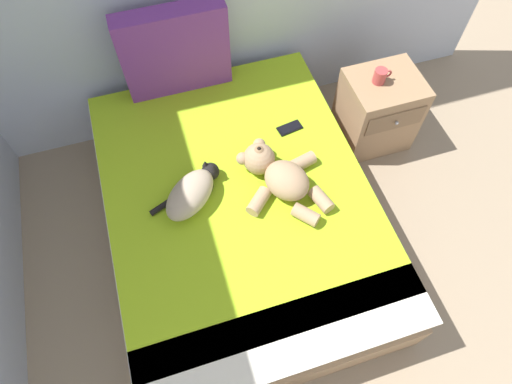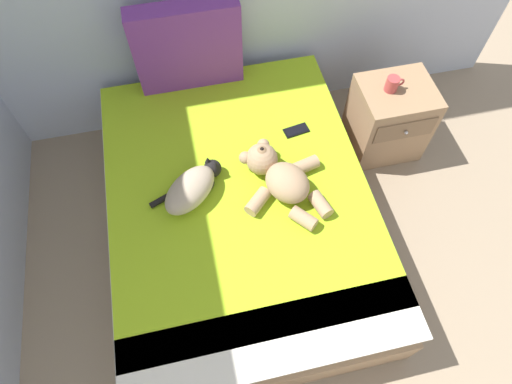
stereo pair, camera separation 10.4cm
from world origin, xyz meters
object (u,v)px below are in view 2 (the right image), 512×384
(patterned_cushion, at_px, (188,47))
(teddy_bear, at_px, (280,177))
(cat, at_px, (192,188))
(bed, at_px, (240,212))
(cell_phone, at_px, (296,130))
(mug, at_px, (392,84))
(nightstand, at_px, (388,119))

(patterned_cushion, height_order, teddy_bear, patterned_cushion)
(patterned_cushion, height_order, cat, patterned_cushion)
(bed, distance_m, patterned_cushion, 1.04)
(cell_phone, bearing_deg, bed, -141.61)
(bed, distance_m, teddy_bear, 0.40)
(patterned_cushion, height_order, cell_phone, patterned_cushion)
(teddy_bear, height_order, mug, teddy_bear)
(cat, height_order, cell_phone, cat)
(mug, bearing_deg, patterned_cushion, 161.03)
(patterned_cushion, xyz_separation_m, cell_phone, (0.54, -0.55, -0.27))
(cell_phone, xyz_separation_m, mug, (0.64, 0.14, 0.10))
(bed, height_order, nightstand, nightstand)
(cat, height_order, teddy_bear, teddy_bear)
(mug, bearing_deg, bed, -155.82)
(patterned_cushion, distance_m, mug, 1.26)
(patterned_cushion, bearing_deg, bed, -82.21)
(cat, xyz_separation_m, nightstand, (1.36, 0.43, -0.29))
(patterned_cushion, bearing_deg, teddy_bear, -68.70)
(bed, relative_size, teddy_bear, 3.36)
(cell_phone, relative_size, nightstand, 0.29)
(cat, distance_m, cell_phone, 0.74)
(teddy_bear, relative_size, cell_phone, 3.69)
(patterned_cushion, distance_m, cat, 0.89)
(bed, xyz_separation_m, nightstand, (1.12, 0.46, 0.03))
(bed, bearing_deg, patterned_cushion, 97.79)
(nightstand, height_order, mug, mug)
(bed, relative_size, mug, 16.31)
(nightstand, bearing_deg, bed, -157.57)
(bed, relative_size, nightstand, 3.55)
(bed, height_order, teddy_bear, teddy_bear)
(cat, xyz_separation_m, mug, (1.31, 0.45, 0.04))
(patterned_cushion, distance_m, teddy_bear, 0.98)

